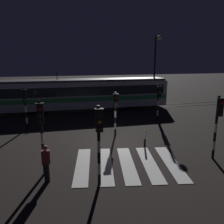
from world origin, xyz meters
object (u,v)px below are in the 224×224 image
object	(u,v)px
tram	(84,94)
bollard_island_edge	(145,138)
traffic_light_corner_far_right	(159,97)
traffic_light_corner_near_left	(41,127)
street_lamp_trackside_right	(156,64)
pedestrian_waiting_at_kerb	(46,163)
traffic_light_kerb_mid_left	(99,134)
traffic_light_median_centre	(116,107)
traffic_light_corner_far_left	(25,102)
traffic_light_corner_near_right	(218,118)

from	to	relation	value
tram	bollard_island_edge	size ratio (longest dim) A/B	16.03
traffic_light_corner_far_right	traffic_light_corner_near_left	bearing A→B (deg)	-140.48
traffic_light_corner_near_left	street_lamp_trackside_right	bearing A→B (deg)	48.80
traffic_light_corner_far_right	bollard_island_edge	size ratio (longest dim) A/B	2.84
traffic_light_corner_far_right	pedestrian_waiting_at_kerb	world-z (taller)	traffic_light_corner_far_right
traffic_light_corner_near_left	street_lamp_trackside_right	distance (m)	17.03
traffic_light_corner_far_right	traffic_light_kerb_mid_left	size ratio (longest dim) A/B	0.90
traffic_light_median_centre	street_lamp_trackside_right	world-z (taller)	street_lamp_trackside_right
traffic_light_corner_far_left	bollard_island_edge	bearing A→B (deg)	-35.78
tram	pedestrian_waiting_at_kerb	world-z (taller)	tram
pedestrian_waiting_at_kerb	street_lamp_trackside_right	bearing A→B (deg)	50.68
tram	traffic_light_median_centre	bearing A→B (deg)	-82.75
street_lamp_trackside_right	tram	bearing A→B (deg)	173.93
bollard_island_edge	traffic_light_corner_near_right	bearing A→B (deg)	-41.41
traffic_light_kerb_mid_left	bollard_island_edge	size ratio (longest dim) A/B	3.16
tram	street_lamp_trackside_right	bearing A→B (deg)	-6.07
bollard_island_edge	traffic_light_corner_far_right	bearing A→B (deg)	58.22
traffic_light_corner_near_right	traffic_light_corner_far_right	bearing A→B (deg)	87.40
traffic_light_kerb_mid_left	pedestrian_waiting_at_kerb	world-z (taller)	traffic_light_kerb_mid_left
traffic_light_corner_near_right	traffic_light_median_centre	bearing A→B (deg)	130.09
traffic_light_median_centre	traffic_light_kerb_mid_left	world-z (taller)	traffic_light_kerb_mid_left
traffic_light_corner_near_right	traffic_light_corner_far_left	bearing A→B (deg)	142.53
traffic_light_median_centre	bollard_island_edge	distance (m)	3.09
traffic_light_corner_far_left	street_lamp_trackside_right	size ratio (longest dim) A/B	0.42
tram	traffic_light_corner_near_right	bearing A→B (deg)	-68.89
street_lamp_trackside_right	traffic_light_median_centre	bearing A→B (deg)	-128.72
traffic_light_corner_near_left	tram	world-z (taller)	tram
traffic_light_median_centre	traffic_light_corner_far_right	bearing A→B (deg)	33.05
traffic_light_corner_near_left	street_lamp_trackside_right	world-z (taller)	street_lamp_trackside_right
traffic_light_corner_near_left	traffic_light_corner_far_right	bearing A→B (deg)	39.52
bollard_island_edge	street_lamp_trackside_right	bearing A→B (deg)	63.55
traffic_light_corner_far_left	pedestrian_waiting_at_kerb	distance (m)	8.61
traffic_light_median_centre	tram	size ratio (longest dim) A/B	0.17
pedestrian_waiting_at_kerb	tram	bearing A→B (deg)	76.56
traffic_light_corner_far_left	traffic_light_corner_near_left	xyz separation A→B (m)	(1.58, -7.64, 0.22)
traffic_light_corner_far_right	tram	bearing A→B (deg)	134.29
pedestrian_waiting_at_kerb	bollard_island_edge	distance (m)	6.48
street_lamp_trackside_right	bollard_island_edge	bearing A→B (deg)	-116.45
traffic_light_corner_far_left	traffic_light_corner_near_left	distance (m)	7.81
traffic_light_corner_far_right	tram	xyz separation A→B (m)	(-5.71, 5.86, -0.33)
traffic_light_corner_far_right	tram	distance (m)	8.19
traffic_light_corner_far_right	street_lamp_trackside_right	bearing A→B (deg)	69.82
traffic_light_corner_near_right	street_lamp_trackside_right	distance (m)	13.48
traffic_light_corner_far_right	bollard_island_edge	bearing A→B (deg)	-121.78
pedestrian_waiting_at_kerb	bollard_island_edge	bearing A→B (deg)	27.04
traffic_light_corner_far_left	bollard_island_edge	distance (m)	9.37
traffic_light_corner_near_left	tram	bearing A→B (deg)	75.32
tram	pedestrian_waiting_at_kerb	size ratio (longest dim) A/B	10.41
street_lamp_trackside_right	tram	distance (m)	8.19
traffic_light_corner_near_right	tram	distance (m)	14.87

